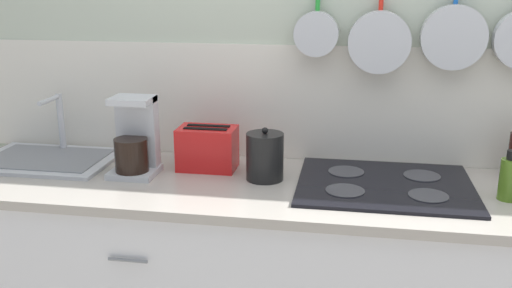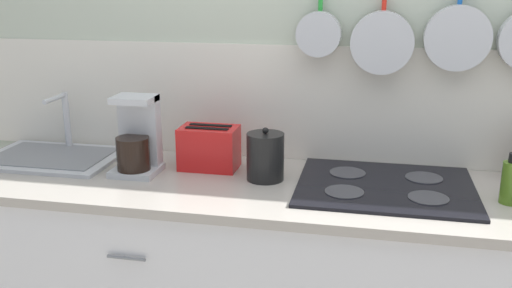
{
  "view_description": "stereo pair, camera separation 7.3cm",
  "coord_description": "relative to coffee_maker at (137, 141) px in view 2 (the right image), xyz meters",
  "views": [
    {
      "loc": [
        -0.08,
        -1.98,
        1.64
      ],
      "look_at": [
        -0.42,
        0.0,
        1.06
      ],
      "focal_mm": 40.0,
      "sensor_mm": 36.0,
      "label": 1
    },
    {
      "loc": [
        -0.01,
        -1.97,
        1.64
      ],
      "look_at": [
        -0.42,
        0.0,
        1.06
      ],
      "focal_mm": 40.0,
      "sensor_mm": 36.0,
      "label": 2
    }
  ],
  "objects": [
    {
      "name": "kettle",
      "position": [
        0.51,
        0.02,
        -0.04
      ],
      "size": [
        0.14,
        0.14,
        0.2
      ],
      "color": "black",
      "rests_on": "countertop"
    },
    {
      "name": "cooktop",
      "position": [
        0.96,
        0.02,
        -0.12
      ],
      "size": [
        0.64,
        0.53,
        0.01
      ],
      "color": "black",
      "rests_on": "countertop"
    },
    {
      "name": "coffee_maker",
      "position": [
        0.0,
        0.0,
        0.0
      ],
      "size": [
        0.18,
        0.17,
        0.31
      ],
      "color": "#B7BABF",
      "rests_on": "countertop"
    },
    {
      "name": "sink_basin",
      "position": [
        -0.43,
        0.08,
        -0.11
      ],
      "size": [
        0.56,
        0.4,
        0.26
      ],
      "color": "#B7BABF",
      "rests_on": "countertop"
    },
    {
      "name": "bottle_hot_sauce",
      "position": [
        1.37,
        -0.05,
        -0.05
      ],
      "size": [
        0.07,
        0.07,
        0.18
      ],
      "color": "#4C721E",
      "rests_on": "countertop"
    },
    {
      "name": "toaster",
      "position": [
        0.26,
        0.1,
        -0.04
      ],
      "size": [
        0.25,
        0.15,
        0.17
      ],
      "color": "red",
      "rests_on": "countertop"
    },
    {
      "name": "wall_back",
      "position": [
        0.91,
        0.33,
        0.24
      ],
      "size": [
        7.2,
        0.15,
        2.6
      ],
      "color": "#B2BCA8",
      "rests_on": "ground_plane"
    },
    {
      "name": "countertop",
      "position": [
        0.91,
        -0.03,
        -0.14
      ],
      "size": [
        3.31,
        0.65,
        0.03
      ],
      "color": "#A59E93",
      "rests_on": "cabinet_base"
    }
  ]
}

